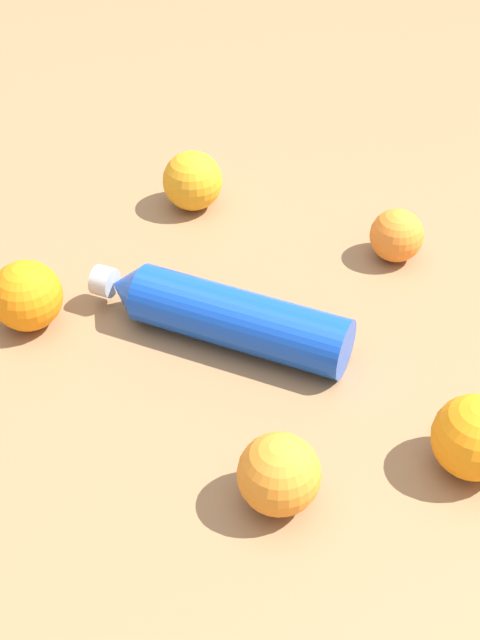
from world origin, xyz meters
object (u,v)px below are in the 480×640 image
(orange_1, at_px, (475,437))
(orange_4, at_px, (192,181))
(water_bottle, at_px, (222,315))
(orange_3, at_px, (27,296))
(orange_2, at_px, (279,474))
(orange_0, at_px, (397,235))

(orange_1, height_order, orange_4, orange_1)
(water_bottle, height_order, orange_1, orange_1)
(water_bottle, xyz_separation_m, orange_4, (0.26, 0.06, 0.01))
(water_bottle, relative_size, orange_3, 3.76)
(orange_2, height_order, orange_3, orange_3)
(orange_1, xyz_separation_m, orange_3, (0.17, 0.46, -0.00))
(orange_2, xyz_separation_m, orange_3, (0.23, 0.29, 0.00))
(water_bottle, bearing_deg, orange_0, -121.50)
(orange_2, bearing_deg, water_bottle, 17.61)
(orange_2, bearing_deg, orange_4, 15.22)
(orange_0, bearing_deg, orange_4, 69.83)
(orange_4, bearing_deg, orange_0, -110.17)
(orange_1, bearing_deg, water_bottle, 56.37)
(orange_0, distance_m, orange_3, 0.44)
(water_bottle, distance_m, orange_0, 0.26)
(orange_0, relative_size, orange_3, 0.82)
(orange_0, bearing_deg, orange_1, -171.31)
(orange_0, height_order, orange_2, orange_2)
(orange_0, xyz_separation_m, orange_3, (-0.15, 0.41, 0.01))
(water_bottle, distance_m, orange_2, 0.23)
(orange_1, relative_size, orange_2, 1.07)
(orange_1, bearing_deg, orange_2, 106.55)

